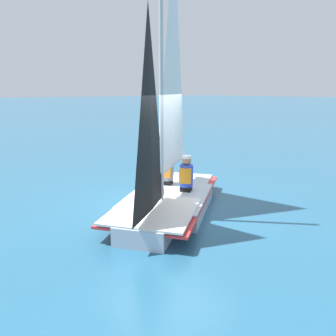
{
  "coord_description": "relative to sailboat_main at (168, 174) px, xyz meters",
  "views": [
    {
      "loc": [
        5.42,
        -4.23,
        2.58
      ],
      "look_at": [
        0.0,
        0.0,
        0.95
      ],
      "focal_mm": 35.0,
      "sensor_mm": 36.0,
      "label": 1
    }
  ],
  "objects": [
    {
      "name": "sailboat_main",
      "position": [
        0.0,
        0.0,
        0.0
      ],
      "size": [
        3.68,
        4.11,
        5.87
      ],
      "rotation": [
        0.0,
        0.0,
        5.36
      ],
      "color": "#B2BCCC",
      "rests_on": "ground_plane"
    },
    {
      "name": "sailor_helm",
      "position": [
        0.02,
        0.51,
        -0.17
      ],
      "size": [
        0.42,
        0.43,
        1.16
      ],
      "rotation": [
        0.0,
        0.0,
        5.36
      ],
      "color": "black",
      "rests_on": "ground_plane"
    },
    {
      "name": "ground_plane",
      "position": [
        0.0,
        -0.0,
        -0.81
      ],
      "size": [
        260.0,
        260.0,
        0.0
      ],
      "primitive_type": "plane",
      "color": "#235675"
    },
    {
      "name": "sailor_crew",
      "position": [
        -0.68,
        0.5,
        -0.17
      ],
      "size": [
        0.42,
        0.43,
        1.16
      ],
      "rotation": [
        0.0,
        0.0,
        5.36
      ],
      "color": "black",
      "rests_on": "ground_plane"
    }
  ]
}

